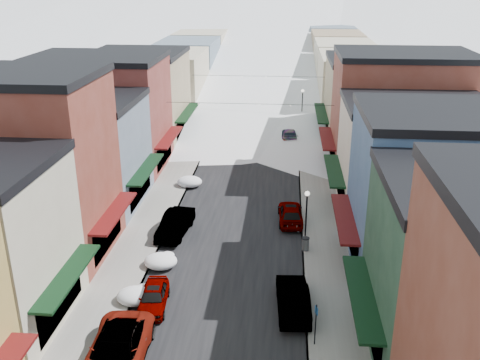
% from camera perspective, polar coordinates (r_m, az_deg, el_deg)
% --- Properties ---
extents(road, '(10.00, 160.00, 0.01)m').
position_cam_1_polar(road, '(73.33, 2.08, 6.94)').
color(road, black).
rests_on(road, ground).
extents(sidewalk_left, '(3.20, 160.00, 0.15)m').
position_cam_1_polar(sidewalk_left, '(73.92, -3.07, 7.10)').
color(sidewalk_left, gray).
rests_on(sidewalk_left, ground).
extents(sidewalk_right, '(3.20, 160.00, 0.15)m').
position_cam_1_polar(sidewalk_right, '(73.29, 7.28, 6.83)').
color(sidewalk_right, gray).
rests_on(sidewalk_right, ground).
extents(curb_left, '(0.10, 160.00, 0.15)m').
position_cam_1_polar(curb_left, '(73.73, -1.87, 7.08)').
color(curb_left, slate).
rests_on(curb_left, ground).
extents(curb_right, '(0.10, 160.00, 0.15)m').
position_cam_1_polar(curb_right, '(73.24, 6.06, 6.87)').
color(curb_right, slate).
rests_on(curb_right, ground).
extents(bldg_l_brick_near, '(12.30, 8.20, 12.50)m').
position_cam_1_polar(bldg_l_brick_near, '(37.79, -22.47, 1.32)').
color(bldg_l_brick_near, maroon).
rests_on(bldg_l_brick_near, ground).
extents(bldg_l_grayblue, '(11.30, 9.20, 9.00)m').
position_cam_1_polar(bldg_l_grayblue, '(45.42, -16.92, 2.89)').
color(bldg_l_grayblue, slate).
rests_on(bldg_l_grayblue, ground).
extents(bldg_l_brick_far, '(13.30, 9.20, 11.00)m').
position_cam_1_polar(bldg_l_brick_far, '(53.59, -14.61, 6.97)').
color(bldg_l_brick_far, maroon).
rests_on(bldg_l_brick_far, ground).
extents(bldg_l_tan, '(11.30, 11.20, 10.00)m').
position_cam_1_polar(bldg_l_tan, '(62.68, -10.74, 8.82)').
color(bldg_l_tan, '#9E8A67').
rests_on(bldg_l_tan, ground).
extents(bldg_r_blue, '(11.30, 9.20, 10.50)m').
position_cam_1_polar(bldg_r_blue, '(35.77, 20.26, -1.16)').
color(bldg_r_blue, '#37547D').
rests_on(bldg_r_blue, ground).
extents(bldg_r_cream, '(12.30, 9.20, 9.00)m').
position_cam_1_polar(bldg_r_cream, '(44.34, 17.97, 2.33)').
color(bldg_r_cream, beige).
rests_on(bldg_r_cream, ground).
extents(bldg_r_brick_far, '(13.30, 9.20, 11.50)m').
position_cam_1_polar(bldg_r_brick_far, '(52.56, 16.65, 6.77)').
color(bldg_r_brick_far, maroon).
rests_on(bldg_r_brick_far, ground).
extents(bldg_r_tan, '(11.30, 11.20, 9.50)m').
position_cam_1_polar(bldg_r_tan, '(62.19, 13.94, 8.23)').
color(bldg_r_tan, '#91805F').
rests_on(bldg_r_tan, ground).
extents(distant_blocks, '(34.00, 55.00, 8.00)m').
position_cam_1_polar(distant_blocks, '(95.09, 2.87, 12.68)').
color(distant_blocks, gray).
rests_on(distant_blocks, ground).
extents(overhead_cables, '(16.40, 15.04, 0.04)m').
position_cam_1_polar(overhead_cables, '(59.78, 1.51, 9.75)').
color(overhead_cables, black).
rests_on(overhead_cables, ground).
extents(car_white_suv, '(3.06, 6.20, 1.69)m').
position_cam_1_polar(car_white_suv, '(28.01, -13.03, -17.40)').
color(car_white_suv, silver).
rests_on(car_white_suv, ground).
extents(car_silver_sedan, '(1.90, 4.00, 1.32)m').
position_cam_1_polar(car_silver_sedan, '(31.88, -9.21, -12.21)').
color(car_silver_sedan, '#AEAFB6').
rests_on(car_silver_sedan, ground).
extents(car_dark_hatch, '(2.25, 5.08, 1.62)m').
position_cam_1_polar(car_dark_hatch, '(39.78, -6.92, -4.68)').
color(car_dark_hatch, black).
rests_on(car_dark_hatch, ground).
extents(car_silver_wagon, '(2.88, 5.67, 1.58)m').
position_cam_1_polar(car_silver_wagon, '(64.53, -1.86, 5.67)').
color(car_silver_wagon, '#9FA1A7').
rests_on(car_silver_wagon, ground).
extents(car_green_sedan, '(2.07, 5.07, 1.64)m').
position_cam_1_polar(car_green_sedan, '(31.27, 5.66, -12.41)').
color(car_green_sedan, black).
rests_on(car_green_sedan, ground).
extents(car_gray_suv, '(2.07, 4.64, 1.55)m').
position_cam_1_polar(car_gray_suv, '(41.53, 5.42, -3.51)').
color(car_gray_suv, gray).
rests_on(car_gray_suv, ground).
extents(car_black_sedan, '(2.37, 5.12, 1.45)m').
position_cam_1_polar(car_black_sedan, '(61.61, 5.22, 4.77)').
color(car_black_sedan, black).
rests_on(car_black_sedan, ground).
extents(car_lane_silver, '(2.38, 4.99, 1.65)m').
position_cam_1_polar(car_lane_silver, '(66.85, -0.08, 6.26)').
color(car_lane_silver, gray).
rests_on(car_lane_silver, ground).
extents(car_lane_white, '(3.29, 6.21, 1.66)m').
position_cam_1_polar(car_lane_white, '(76.18, 3.56, 8.10)').
color(car_lane_white, silver).
rests_on(car_lane_white, ground).
extents(parking_sign, '(0.14, 0.31, 2.38)m').
position_cam_1_polar(parking_sign, '(28.35, 8.08, -14.71)').
color(parking_sign, black).
rests_on(parking_sign, sidewalk_right).
extents(trash_can, '(0.55, 0.55, 0.93)m').
position_cam_1_polar(trash_can, '(37.42, 6.99, -6.76)').
color(trash_can, slate).
rests_on(trash_can, sidewalk_right).
extents(streetlamp_near, '(0.34, 0.34, 4.08)m').
position_cam_1_polar(streetlamp_near, '(37.18, 7.10, -3.34)').
color(streetlamp_near, black).
rests_on(streetlamp_near, sidewalk_right).
extents(streetlamp_far, '(0.38, 0.38, 4.57)m').
position_cam_1_polar(streetlamp_far, '(67.49, 6.65, 8.20)').
color(streetlamp_far, black).
rests_on(streetlamp_far, sidewalk_right).
extents(snow_pile_near, '(2.13, 2.51, 0.90)m').
position_cam_1_polar(snow_pile_near, '(32.63, -11.07, -11.98)').
color(snow_pile_near, white).
rests_on(snow_pile_near, ground).
extents(snow_pile_mid, '(2.18, 2.54, 0.92)m').
position_cam_1_polar(snow_pile_mid, '(35.85, -8.39, -8.51)').
color(snow_pile_mid, white).
rests_on(snow_pile_mid, ground).
extents(snow_pile_far, '(2.26, 2.59, 0.95)m').
position_cam_1_polar(snow_pile_far, '(48.55, -5.36, -0.16)').
color(snow_pile_far, white).
rests_on(snow_pile_far, ground).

